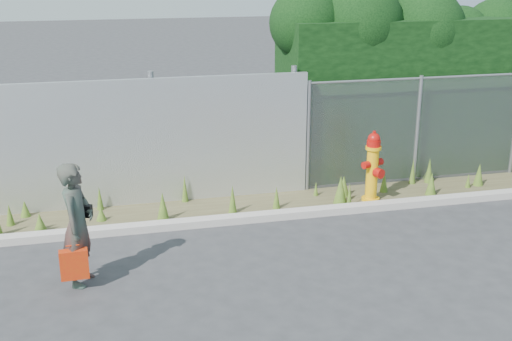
% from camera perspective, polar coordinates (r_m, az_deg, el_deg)
% --- Properties ---
extents(ground, '(80.00, 80.00, 0.00)m').
position_cam_1_polar(ground, '(9.01, 3.98, -8.65)').
color(ground, '#333335').
rests_on(ground, ground).
extents(curb, '(16.00, 0.22, 0.12)m').
position_cam_1_polar(curb, '(10.55, 1.08, -4.07)').
color(curb, '#AFA79E').
rests_on(curb, ground).
extents(weed_strip, '(16.00, 1.35, 0.54)m').
position_cam_1_polar(weed_strip, '(11.05, 0.01, -2.54)').
color(weed_strip, brown).
rests_on(weed_strip, ground).
extents(corrugated_fence, '(8.50, 0.21, 2.30)m').
position_cam_1_polar(corrugated_fence, '(11.09, -17.00, 1.93)').
color(corrugated_fence, '#BABEC2').
rests_on(corrugated_fence, ground).
extents(chainlink_fence, '(6.50, 0.07, 2.05)m').
position_cam_1_polar(chainlink_fence, '(12.95, 18.28, 3.76)').
color(chainlink_fence, gray).
rests_on(chainlink_fence, ground).
extents(hedge, '(7.60, 2.02, 3.76)m').
position_cam_1_polar(hedge, '(13.66, 16.70, 8.93)').
color(hedge, black).
rests_on(hedge, ground).
extents(fire_hydrant, '(0.43, 0.38, 1.28)m').
position_cam_1_polar(fire_hydrant, '(11.32, 10.31, 0.23)').
color(fire_hydrant, '#FFB70D').
rests_on(fire_hydrant, ground).
extents(woman, '(0.56, 0.69, 1.65)m').
position_cam_1_polar(woman, '(8.59, -15.57, -4.63)').
color(woman, '#106551').
rests_on(woman, ground).
extents(red_tote_bag, '(0.36, 0.13, 0.47)m').
position_cam_1_polar(red_tote_bag, '(8.58, -15.85, -8.02)').
color(red_tote_bag, '#C1380B').
extents(black_shoulder_bag, '(0.22, 0.09, 0.16)m').
position_cam_1_polar(black_shoulder_bag, '(8.67, -15.07, -3.48)').
color(black_shoulder_bag, black).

